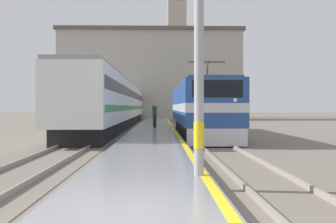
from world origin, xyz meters
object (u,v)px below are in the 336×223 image
locomotive_train (199,109)px  passenger_train (121,104)px  clock_tower (177,35)px  catenary_mast (203,13)px  person_on_platform (155,114)px

locomotive_train → passenger_train: (-6.50, 14.10, 0.46)m
clock_tower → locomotive_train: bearing=-90.7°
passenger_train → catenary_mast: (4.84, -31.04, 1.76)m
passenger_train → clock_tower: clock_tower is taller
locomotive_train → passenger_train: locomotive_train is taller
passenger_train → clock_tower: (7.01, 29.56, 12.31)m
catenary_mast → clock_tower: size_ratio=0.26×
passenger_train → clock_tower: size_ratio=1.65×
catenary_mast → person_on_platform: (-1.31, 20.81, -2.66)m
passenger_train → person_on_platform: size_ratio=25.05×
locomotive_train → person_on_platform: (-2.97, 3.86, -0.44)m
locomotive_train → person_on_platform: bearing=127.6°
locomotive_train → passenger_train: bearing=114.8°
person_on_platform → clock_tower: bearing=85.0°
catenary_mast → clock_tower: 61.55m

